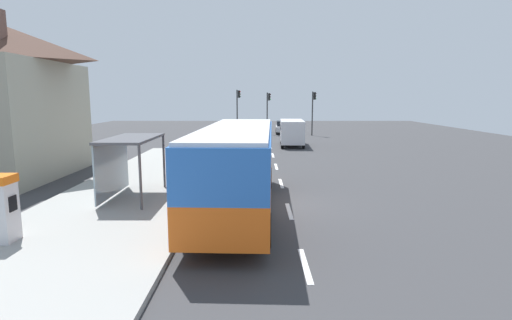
{
  "coord_description": "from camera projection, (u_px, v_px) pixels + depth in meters",
  "views": [
    {
      "loc": [
        -1.02,
        -15.78,
        4.27
      ],
      "look_at": [
        -1.0,
        2.07,
        1.5
      ],
      "focal_mm": 28.13,
      "sensor_mm": 36.0,
      "label": 1
    }
  ],
  "objects": [
    {
      "name": "sidewalk_platform",
      "position": [
        137.0,
        191.0,
        18.21
      ],
      "size": [
        6.2,
        30.0,
        0.18
      ],
      "primitive_type": "cube",
      "color": "#999993",
      "rests_on": "ground"
    },
    {
      "name": "traffic_light_near_side",
      "position": [
        313.0,
        106.0,
        45.47
      ],
      "size": [
        0.49,
        0.28,
        4.99
      ],
      "color": "#2D2D2D",
      "rests_on": "ground"
    },
    {
      "name": "bus_shelter",
      "position": [
        124.0,
        152.0,
        16.41
      ],
      "size": [
        1.8,
        4.0,
        2.5
      ],
      "color": "#4C4C51",
      "rests_on": "sidewalk_platform"
    },
    {
      "name": "lane_stripe_seg_6",
      "position": [
        268.0,
        141.0,
        39.97
      ],
      "size": [
        0.16,
        2.2,
        0.01
      ],
      "primitive_type": "cube",
      "color": "silver",
      "rests_on": "ground"
    },
    {
      "name": "recycling_bin_yellow",
      "position": [
        193.0,
        170.0,
        20.23
      ],
      "size": [
        0.52,
        0.52,
        0.95
      ],
      "primitive_type": "cylinder",
      "color": "yellow",
      "rests_on": "sidewalk_platform"
    },
    {
      "name": "lane_stripe_seg_4",
      "position": [
        272.0,
        155.0,
        30.08
      ],
      "size": [
        0.16,
        2.2,
        0.01
      ],
      "primitive_type": "cube",
      "color": "silver",
      "rests_on": "ground"
    },
    {
      "name": "recycling_bin_blue",
      "position": [
        185.0,
        179.0,
        18.16
      ],
      "size": [
        0.52,
        0.52,
        0.95
      ],
      "primitive_type": "cylinder",
      "color": "blue",
      "rests_on": "sidewalk_platform"
    },
    {
      "name": "ground_plane",
      "position": [
        269.0,
        156.0,
        30.09
      ],
      "size": [
        56.0,
        92.0,
        0.04
      ],
      "primitive_type": "cube",
      "color": "#38383A"
    },
    {
      "name": "lane_stripe_seg_0",
      "position": [
        305.0,
        265.0,
        10.32
      ],
      "size": [
        0.16,
        2.2,
        0.01
      ],
      "primitive_type": "cube",
      "color": "silver",
      "rests_on": "ground"
    },
    {
      "name": "lane_stripe_seg_5",
      "position": [
        270.0,
        147.0,
        35.02
      ],
      "size": [
        0.16,
        2.2,
        0.01
      ],
      "primitive_type": "cube",
      "color": "silver",
      "rests_on": "ground"
    },
    {
      "name": "traffic_light_median",
      "position": [
        268.0,
        107.0,
        47.06
      ],
      "size": [
        0.49,
        0.28,
        4.89
      ],
      "color": "#2D2D2D",
      "rests_on": "ground"
    },
    {
      "name": "traffic_light_far_side",
      "position": [
        238.0,
        105.0,
        46.23
      ],
      "size": [
        0.49,
        0.28,
        5.2
      ],
      "color": "#2D2D2D",
      "rests_on": "ground"
    },
    {
      "name": "lane_stripe_seg_3",
      "position": [
        276.0,
        167.0,
        25.14
      ],
      "size": [
        0.16,
        2.2,
        0.01
      ],
      "primitive_type": "cube",
      "color": "silver",
      "rests_on": "ground"
    },
    {
      "name": "recycling_bin_orange",
      "position": [
        190.0,
        173.0,
        19.54
      ],
      "size": [
        0.52,
        0.52,
        0.95
      ],
      "primitive_type": "cylinder",
      "color": "orange",
      "rests_on": "sidewalk_platform"
    },
    {
      "name": "lane_stripe_seg_2",
      "position": [
        281.0,
        183.0,
        20.2
      ],
      "size": [
        0.16,
        2.2,
        0.01
      ],
      "primitive_type": "cube",
      "color": "silver",
      "rests_on": "ground"
    },
    {
      "name": "recycling_bin_red",
      "position": [
        188.0,
        176.0,
        18.85
      ],
      "size": [
        0.52,
        0.52,
        0.95
      ],
      "primitive_type": "cylinder",
      "color": "red",
      "rests_on": "sidewalk_platform"
    },
    {
      "name": "white_van",
      "position": [
        291.0,
        131.0,
        35.91
      ],
      "size": [
        2.23,
        5.28,
        2.3
      ],
      "color": "silver",
      "rests_on": "ground"
    },
    {
      "name": "bus",
      "position": [
        237.0,
        163.0,
        15.07
      ],
      "size": [
        2.94,
        11.1,
        3.21
      ],
      "color": "orange",
      "rests_on": "ground"
    },
    {
      "name": "sedan_near",
      "position": [
        283.0,
        127.0,
        48.55
      ],
      "size": [
        1.98,
        4.47,
        1.52
      ],
      "color": "#B7B7BC",
      "rests_on": "ground"
    },
    {
      "name": "lane_stripe_seg_1",
      "position": [
        289.0,
        211.0,
        15.26
      ],
      "size": [
        0.16,
        2.2,
        0.01
      ],
      "primitive_type": "cube",
      "color": "silver",
      "rests_on": "ground"
    },
    {
      "name": "ticket_machine",
      "position": [
        2.0,
        208.0,
        11.4
      ],
      "size": [
        0.66,
        0.76,
        1.94
      ],
      "color": "silver",
      "rests_on": "sidewalk_platform"
    },
    {
      "name": "lane_stripe_seg_7",
      "position": [
        267.0,
        136.0,
        44.91
      ],
      "size": [
        0.16,
        2.2,
        0.01
      ],
      "primitive_type": "cube",
      "color": "silver",
      "rests_on": "ground"
    }
  ]
}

